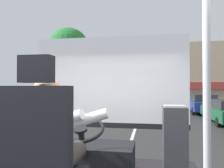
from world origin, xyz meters
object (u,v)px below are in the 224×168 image
object	(u,v)px
steering_console	(90,158)
parked_car_white	(191,101)
fare_box	(175,144)
driver_seat	(43,165)
bus_driver	(52,138)
parked_car_blue	(202,104)
handrail_pole	(207,95)

from	to	relation	value
steering_console	parked_car_white	bearing A→B (deg)	76.02
fare_box	driver_seat	bearing A→B (deg)	-130.95
bus_driver	driver_seat	bearing A→B (deg)	-90.00
driver_seat	bus_driver	bearing A→B (deg)	90.00
driver_seat	steering_console	distance (m)	1.27
bus_driver	fare_box	size ratio (longest dim) A/B	0.88
bus_driver	fare_box	distance (m)	1.50
driver_seat	parked_car_blue	size ratio (longest dim) A/B	0.33
driver_seat	handrail_pole	bearing A→B (deg)	-4.40
fare_box	parked_car_blue	xyz separation A→B (m)	(3.63, 14.43, -0.53)
driver_seat	fare_box	xyz separation A→B (m)	(1.03, 1.19, -0.12)
handrail_pole	parked_car_blue	size ratio (longest dim) A/B	0.53
handrail_pole	parked_car_blue	xyz separation A→B (m)	(3.59, 15.70, -1.15)
bus_driver	handrail_pole	bearing A→B (deg)	-11.55
driver_seat	bus_driver	world-z (taller)	driver_seat
driver_seat	parked_car_blue	world-z (taller)	driver_seat
fare_box	parked_car_white	xyz separation A→B (m)	(3.67, 18.93, -0.61)
parked_car_blue	parked_car_white	size ratio (longest dim) A/B	1.06
steering_console	fare_box	distance (m)	1.06
driver_seat	steering_console	bearing A→B (deg)	90.00
parked_car_blue	parked_car_white	bearing A→B (deg)	89.44
driver_seat	bus_driver	distance (m)	0.21
driver_seat	parked_car_blue	bearing A→B (deg)	73.39
driver_seat	handrail_pole	xyz separation A→B (m)	(1.07, -0.08, 0.50)
steering_console	driver_seat	bearing A→B (deg)	-90.00
fare_box	parked_car_blue	bearing A→B (deg)	75.89
driver_seat	parked_car_white	bearing A→B (deg)	76.84
steering_console	fare_box	xyz separation A→B (m)	(1.03, -0.04, 0.23)
driver_seat	bus_driver	xyz separation A→B (m)	(-0.00, 0.14, 0.16)
bus_driver	parked_car_blue	world-z (taller)	bus_driver
driver_seat	parked_car_white	size ratio (longest dim) A/B	0.35
handrail_pole	fare_box	world-z (taller)	handrail_pole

